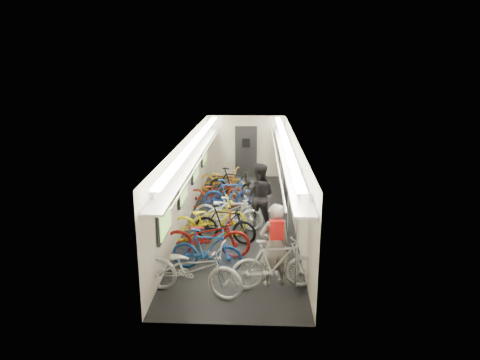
# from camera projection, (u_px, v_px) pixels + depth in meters

# --- Properties ---
(train_car_shell) EXTENTS (10.00, 10.00, 10.00)m
(train_car_shell) POSITION_uv_depth(u_px,v_px,m) (229.00, 159.00, 12.46)
(train_car_shell) COLOR black
(train_car_shell) RESTS_ON ground
(bicycle_0) EXTENTS (2.18, 1.22, 1.09)m
(bicycle_0) POSITION_uv_depth(u_px,v_px,m) (192.00, 269.00, 8.20)
(bicycle_0) COLOR #A6A5AA
(bicycle_0) RESTS_ON ground
(bicycle_1) EXTENTS (1.62, 0.64, 0.95)m
(bicycle_1) POSITION_uv_depth(u_px,v_px,m) (207.00, 250.00, 9.20)
(bicycle_1) COLOR navy
(bicycle_1) RESTS_ON ground
(bicycle_2) EXTENTS (2.02, 0.76, 1.05)m
(bicycle_2) POSITION_uv_depth(u_px,v_px,m) (207.00, 236.00, 9.77)
(bicycle_2) COLOR maroon
(bicycle_2) RESTS_ON ground
(bicycle_3) EXTENTS (1.69, 0.87, 0.98)m
(bicycle_3) POSITION_uv_depth(u_px,v_px,m) (225.00, 224.00, 10.63)
(bicycle_3) COLOR black
(bicycle_3) RESTS_ON ground
(bicycle_4) EXTENTS (2.14, 1.28, 1.06)m
(bicycle_4) POSITION_uv_depth(u_px,v_px,m) (208.00, 219.00, 10.83)
(bicycle_4) COLOR yellow
(bicycle_4) RESTS_ON ground
(bicycle_5) EXTENTS (1.57, 0.47, 0.94)m
(bicycle_5) POSITION_uv_depth(u_px,v_px,m) (234.00, 214.00, 11.41)
(bicycle_5) COLOR white
(bicycle_5) RESTS_ON ground
(bicycle_6) EXTENTS (1.87, 0.72, 0.97)m
(bicycle_6) POSITION_uv_depth(u_px,v_px,m) (228.00, 210.00, 11.68)
(bicycle_6) COLOR #ADAEB1
(bicycle_6) RESTS_ON ground
(bicycle_7) EXTENTS (1.67, 0.64, 0.98)m
(bicycle_7) POSITION_uv_depth(u_px,v_px,m) (230.00, 194.00, 13.01)
(bicycle_7) COLOR #193E9B
(bicycle_7) RESTS_ON ground
(bicycle_8) EXTENTS (1.90, 0.86, 0.96)m
(bicycle_8) POSITION_uv_depth(u_px,v_px,m) (216.00, 193.00, 13.20)
(bicycle_8) COLOR maroon
(bicycle_8) RESTS_ON ground
(bicycle_9) EXTENTS (1.93, 1.21, 1.13)m
(bicycle_9) POSITION_uv_depth(u_px,v_px,m) (234.00, 185.00, 13.71)
(bicycle_9) COLOR black
(bicycle_9) RESTS_ON ground
(bicycle_10) EXTENTS (1.88, 1.28, 0.94)m
(bicycle_10) POSITION_uv_depth(u_px,v_px,m) (222.00, 180.00, 14.65)
(bicycle_10) COLOR orange
(bicycle_10) RESTS_ON ground
(bicycle_11) EXTENTS (1.82, 0.75, 1.06)m
(bicycle_11) POSITION_uv_depth(u_px,v_px,m) (275.00, 264.00, 8.42)
(bicycle_11) COLOR silver
(bicycle_11) RESTS_ON ground
(passenger_near) EXTENTS (0.73, 0.60, 1.73)m
(passenger_near) POSITION_uv_depth(u_px,v_px,m) (274.00, 245.00, 8.49)
(passenger_near) COLOR gray
(passenger_near) RESTS_ON ground
(passenger_mid) EXTENTS (0.98, 0.82, 1.82)m
(passenger_mid) POSITION_uv_depth(u_px,v_px,m) (259.00, 196.00, 11.46)
(passenger_mid) COLOR black
(passenger_mid) RESTS_ON ground
(backpack) EXTENTS (0.27, 0.16, 0.38)m
(backpack) POSITION_uv_depth(u_px,v_px,m) (277.00, 230.00, 8.17)
(backpack) COLOR red
(backpack) RESTS_ON passenger_near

